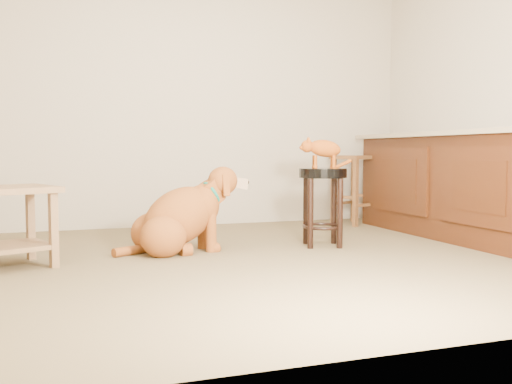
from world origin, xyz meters
name	(u,v)px	position (x,y,z in m)	size (l,w,h in m)	color
floor	(267,258)	(0.00, 0.00, 0.00)	(4.50, 4.00, 0.01)	brown
room_shell	(268,22)	(0.00, 0.00, 1.68)	(4.54, 4.04, 2.62)	#BFB19A
cabinet_run	(464,189)	(1.94, 0.30, 0.44)	(0.70, 2.56, 0.94)	#401D0B
padded_stool	(323,191)	(0.61, 0.36, 0.45)	(0.40, 0.40, 0.63)	black
wood_stool	(355,188)	(1.54, 1.53, 0.38)	(0.50, 0.50, 0.73)	brown
side_table	(11,214)	(-1.71, 0.24, 0.35)	(0.68, 0.68, 0.54)	brown
golden_retriever	(180,218)	(-0.54, 0.44, 0.26)	(1.09, 0.58, 0.69)	brown
tabby_kitten	(322,149)	(0.60, 0.36, 0.78)	(0.45, 0.20, 0.28)	#8A3C0D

